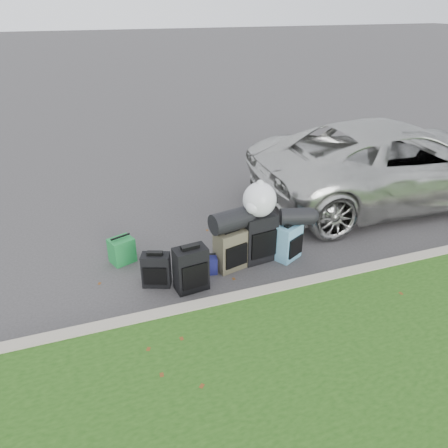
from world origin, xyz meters
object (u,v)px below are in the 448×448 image
object	(u,v)px
suitcase_teal	(289,242)
tote_green	(122,250)
suitcase_small_black	(156,270)
suitcase_olive	(231,250)
suv	(396,162)
suitcase_large_black_left	(191,269)
tote_navy	(208,264)
suitcase_large_black_right	(258,238)

from	to	relation	value
suitcase_teal	tote_green	distance (m)	2.50
suitcase_teal	suitcase_small_black	bearing A→B (deg)	152.42
suitcase_olive	suv	bearing A→B (deg)	3.98
suitcase_large_black_left	tote_navy	xyz separation A→B (m)	(0.34, 0.30, -0.18)
suv	suitcase_teal	distance (m)	3.24
suitcase_small_black	suitcase_large_black_left	bearing A→B (deg)	-9.62
suitcase_large_black_left	suitcase_large_black_right	distance (m)	1.22
suitcase_olive	suitcase_large_black_left	bearing A→B (deg)	-169.96
suitcase_small_black	tote_green	xyz separation A→B (m)	(-0.36, 0.77, -0.05)
suitcase_teal	tote_navy	size ratio (longest dim) A/B	2.14
suitcase_small_black	suitcase_teal	size ratio (longest dim) A/B	0.85
suitcase_large_black_right	tote_navy	world-z (taller)	suitcase_large_black_right
suitcase_large_black_right	suitcase_small_black	bearing A→B (deg)	178.01
suitcase_small_black	suitcase_olive	distance (m)	1.11
suitcase_small_black	suitcase_large_black_right	bearing A→B (deg)	25.87
suitcase_small_black	tote_navy	size ratio (longest dim) A/B	1.82
suitcase_teal	suitcase_large_black_right	size ratio (longest dim) A/B	0.75
suv	suitcase_large_black_right	world-z (taller)	suv
suv	suitcase_olive	world-z (taller)	suv
suitcase_large_black_left	suitcase_teal	bearing A→B (deg)	2.83
suitcase_olive	suitcase_teal	xyz separation A→B (m)	(0.92, -0.05, -0.02)
tote_green	tote_navy	size ratio (longest dim) A/B	1.46
suitcase_large_black_right	suv	bearing A→B (deg)	12.53
suitcase_large_black_right	suitcase_large_black_left	bearing A→B (deg)	-168.44
suv	suitcase_small_black	size ratio (longest dim) A/B	11.55
suv	tote_navy	distance (m)	4.42
suitcase_teal	tote_green	world-z (taller)	suitcase_teal
suitcase_olive	suitcase_teal	distance (m)	0.92
suv	suitcase_small_black	bearing A→B (deg)	108.48
suv	suitcase_small_black	distance (m)	5.14
tote_navy	suitcase_olive	bearing A→B (deg)	12.77
suitcase_small_black	suitcase_large_black_right	world-z (taller)	suitcase_large_black_right
suitcase_small_black	suitcase_olive	size ratio (longest dim) A/B	0.79
suv	suitcase_small_black	xyz separation A→B (m)	(-4.94, -1.32, -0.53)
tote_green	tote_navy	distance (m)	1.33
suv	tote_navy	size ratio (longest dim) A/B	21.08
suitcase_large_black_left	suitcase_large_black_right	xyz separation A→B (m)	(1.15, 0.38, 0.06)
suitcase_small_black	suitcase_olive	world-z (taller)	suitcase_olive
suitcase_large_black_right	tote_green	xyz separation A→B (m)	(-1.93, 0.63, -0.18)
suitcase_small_black	tote_navy	world-z (taller)	suitcase_small_black
suitcase_small_black	suitcase_teal	distance (m)	2.02
suv	suitcase_olive	xyz separation A→B (m)	(-3.84, -1.26, -0.46)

